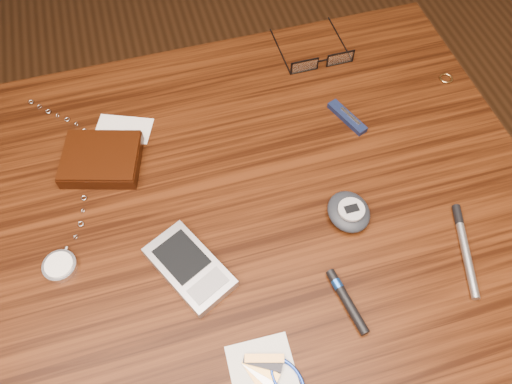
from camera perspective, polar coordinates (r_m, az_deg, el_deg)
ground at (r=1.44m, az=-2.79°, el=-17.08°), size 3.80×3.80×0.00m
desk at (r=0.83m, az=-4.66°, el=-5.66°), size 1.00×0.70×0.75m
wallet_and_card at (r=0.81m, az=-17.20°, el=3.70°), size 0.16×0.16×0.03m
eyeglasses at (r=0.92m, az=7.43°, el=14.74°), size 0.12×0.12×0.03m
gold_ring at (r=0.96m, az=20.89°, el=12.05°), size 0.03×0.03×0.00m
pocket_watch at (r=0.75m, az=-21.39°, el=-6.97°), size 0.10×0.35×0.01m
pda_phone at (r=0.69m, az=-7.62°, el=-8.51°), size 0.12×0.14×0.02m
pedometer at (r=0.73m, az=10.57°, el=-2.20°), size 0.06×0.07×0.03m
notepad_keys at (r=0.65m, az=2.20°, el=-20.28°), size 0.10×0.09×0.01m
pocket_knife at (r=0.85m, az=10.38°, el=8.40°), size 0.04×0.08×0.01m
silver_pen at (r=0.76m, az=22.66°, el=-5.36°), size 0.05×0.14×0.01m
black_blue_pen at (r=0.68m, az=10.23°, el=-11.96°), size 0.03×0.09×0.01m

